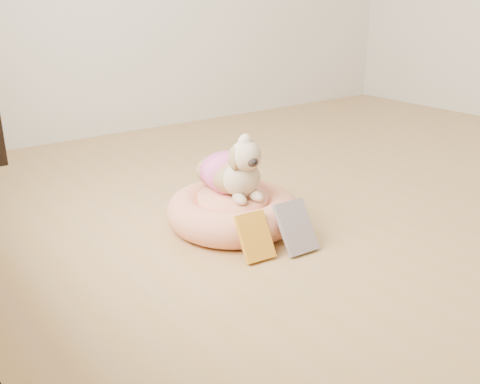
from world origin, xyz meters
TOP-DOWN VIEW (x-y plane):
  - floor at (0.00, 0.00)m, footprint 4.50×4.50m
  - pet_bed at (-0.94, 0.42)m, footprint 0.57×0.57m
  - dog at (-0.92, 0.44)m, footprint 0.32×0.42m
  - book_yellow at (-1.04, 0.14)m, footprint 0.13×0.13m
  - book_white at (-0.87, 0.10)m, footprint 0.15×0.15m

SIDE VIEW (x-z plane):
  - floor at x=0.00m, z-range 0.00..0.00m
  - pet_bed at x=-0.94m, z-range 0.00..0.14m
  - book_yellow at x=-1.04m, z-range 0.00..0.17m
  - book_white at x=-0.87m, z-range 0.00..0.19m
  - dog at x=-0.92m, z-range 0.15..0.43m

